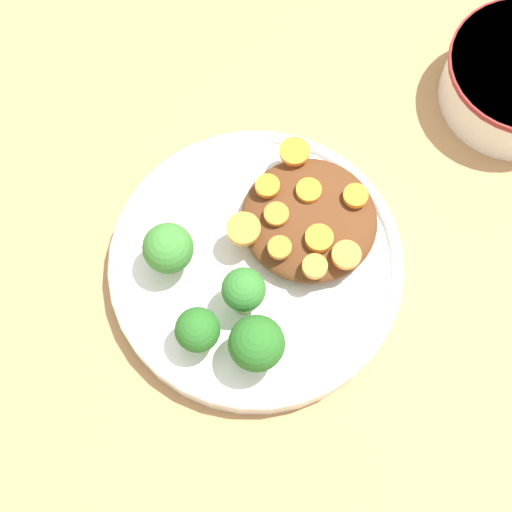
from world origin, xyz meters
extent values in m
plane|color=tan|center=(0.00, 0.00, 0.00)|extent=(4.00, 4.00, 0.00)
cylinder|color=white|center=(0.00, 0.00, 0.01)|extent=(0.24, 0.24, 0.02)
torus|color=white|center=(0.00, 0.00, 0.02)|extent=(0.24, 0.24, 0.01)
ellipsoid|color=#5B3319|center=(0.05, -0.02, 0.04)|extent=(0.11, 0.11, 0.03)
cylinder|color=#759E51|center=(-0.03, -0.01, 0.03)|extent=(0.02, 0.02, 0.02)
sphere|color=#337A2D|center=(-0.03, -0.01, 0.06)|extent=(0.03, 0.03, 0.03)
cylinder|color=#7FA85B|center=(-0.08, 0.01, 0.03)|extent=(0.02, 0.02, 0.02)
sphere|color=#286B23|center=(-0.08, 0.01, 0.05)|extent=(0.03, 0.03, 0.03)
cylinder|color=#7FA85B|center=(-0.03, 0.06, 0.03)|extent=(0.02, 0.02, 0.02)
sphere|color=#3D8433|center=(-0.03, 0.06, 0.05)|extent=(0.04, 0.04, 0.04)
cylinder|color=#7FA85B|center=(-0.07, -0.04, 0.03)|extent=(0.02, 0.02, 0.02)
sphere|color=#286B23|center=(-0.07, -0.04, 0.06)|extent=(0.04, 0.04, 0.04)
cylinder|color=orange|center=(0.06, -0.01, 0.05)|extent=(0.02, 0.02, 0.01)
cylinder|color=orange|center=(0.01, -0.02, 0.05)|extent=(0.02, 0.02, 0.00)
cylinder|color=orange|center=(0.03, -0.06, 0.05)|extent=(0.02, 0.02, 0.01)
cylinder|color=orange|center=(0.03, -0.04, 0.05)|extent=(0.02, 0.02, 0.01)
cylinder|color=orange|center=(0.08, -0.05, 0.05)|extent=(0.02, 0.02, 0.01)
cylinder|color=orange|center=(0.01, 0.02, 0.05)|extent=(0.03, 0.03, 0.01)
cylinder|color=orange|center=(0.09, 0.01, 0.05)|extent=(0.02, 0.02, 0.00)
cylinder|color=orange|center=(0.03, 0.00, 0.05)|extent=(0.02, 0.02, 0.00)
cylinder|color=orange|center=(0.01, -0.05, 0.05)|extent=(0.02, 0.02, 0.01)
cylinder|color=orange|center=(0.05, 0.02, 0.05)|extent=(0.02, 0.02, 0.01)
camera|label=1|loc=(-0.20, -0.11, 0.66)|focal=60.00mm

